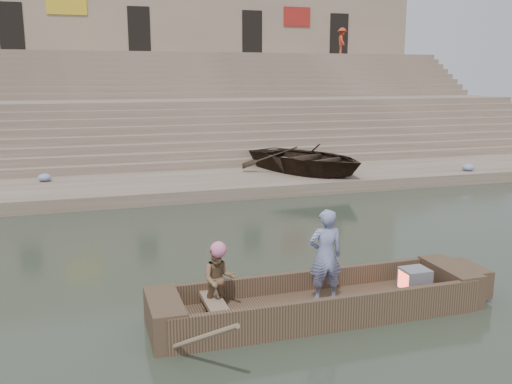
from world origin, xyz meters
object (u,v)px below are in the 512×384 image
rowing_man (219,279)px  beached_rowboat (307,159)px  television (414,280)px  pedestrian (342,41)px  standing_man (325,256)px  main_rowboat (319,309)px

rowing_man → beached_rowboat: 12.25m
television → beached_rowboat: 11.15m
beached_rowboat → pedestrian: size_ratio=3.10×
standing_man → television: (1.68, -0.07, -0.59)m
rowing_man → beached_rowboat: (5.92, 10.73, 0.14)m
main_rowboat → beached_rowboat: 11.70m
pedestrian → beached_rowboat: bearing=165.4°
main_rowboat → beached_rowboat: beached_rowboat is taller
rowing_man → main_rowboat: bearing=2.9°
pedestrian → main_rowboat: bearing=169.1°
standing_man → beached_rowboat: standing_man is taller
standing_man → rowing_man: 1.81m
main_rowboat → pedestrian: bearing=63.6°
beached_rowboat → rowing_man: bearing=-143.6°
pedestrian → rowing_man: bearing=165.9°
main_rowboat → rowing_man: size_ratio=4.54×
rowing_man → standing_man: bearing=5.3°
standing_man → main_rowboat: bearing=32.4°
main_rowboat → standing_man: (0.13, 0.07, 0.90)m
standing_man → television: bearing=-176.5°
beached_rowboat → pedestrian: (7.80, 13.46, 5.09)m
main_rowboat → pedestrian: size_ratio=3.13×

